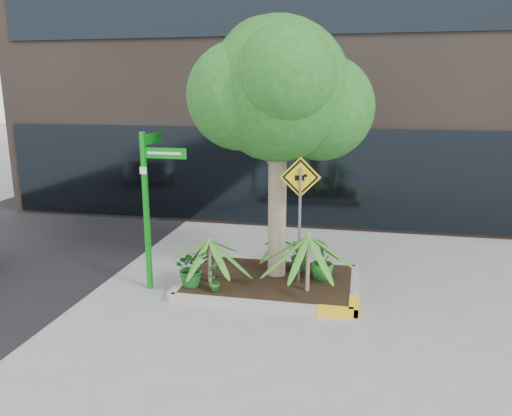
# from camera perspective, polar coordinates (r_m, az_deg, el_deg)

# --- Properties ---
(ground) EXTENTS (80.00, 80.00, 0.00)m
(ground) POSITION_cam_1_polar(r_m,az_deg,el_deg) (9.48, 0.07, -9.43)
(ground) COLOR gray
(ground) RESTS_ON ground
(planter) EXTENTS (3.35, 2.36, 0.15)m
(planter) POSITION_cam_1_polar(r_m,az_deg,el_deg) (9.65, 1.77, -8.36)
(planter) COLOR #9E9E99
(planter) RESTS_ON ground
(tree) EXTENTS (3.35, 2.97, 5.02)m
(tree) POSITION_cam_1_polar(r_m,az_deg,el_deg) (9.24, 2.58, 13.32)
(tree) COLOR tan
(tree) RESTS_ON ground
(palm_front) EXTENTS (1.24, 1.24, 1.37)m
(palm_front) POSITION_cam_1_polar(r_m,az_deg,el_deg) (8.81, 6.02, -3.17)
(palm_front) COLOR tan
(palm_front) RESTS_ON ground
(palm_left) EXTENTS (0.99, 0.99, 1.10)m
(palm_left) POSITION_cam_1_polar(r_m,az_deg,el_deg) (9.25, -5.39, -3.69)
(palm_left) COLOR tan
(palm_left) RESTS_ON ground
(palm_back) EXTENTS (0.72, 0.72, 0.80)m
(palm_back) POSITION_cam_1_polar(r_m,az_deg,el_deg) (10.10, 2.61, -3.48)
(palm_back) COLOR tan
(palm_back) RESTS_ON ground
(shrub_a) EXTENTS (0.88, 0.88, 0.71)m
(shrub_a) POSITION_cam_1_polar(r_m,az_deg,el_deg) (9.26, -7.33, -6.75)
(shrub_a) COLOR #18561B
(shrub_a) RESTS_ON planter
(shrub_b) EXTENTS (0.49, 0.49, 0.78)m
(shrub_b) POSITION_cam_1_polar(r_m,az_deg,el_deg) (9.55, 7.59, -5.90)
(shrub_b) COLOR #1F641E
(shrub_b) RESTS_ON planter
(shrub_c) EXTENTS (0.45, 0.45, 0.60)m
(shrub_c) POSITION_cam_1_polar(r_m,az_deg,el_deg) (8.96, -4.71, -7.76)
(shrub_c) COLOR #24611E
(shrub_c) RESTS_ON planter
(shrub_d) EXTENTS (0.51, 0.51, 0.66)m
(shrub_d) POSITION_cam_1_polar(r_m,az_deg,el_deg) (9.94, 4.96, -5.42)
(shrub_d) COLOR #1B5F1C
(shrub_d) RESTS_ON planter
(street_sign_post) EXTENTS (0.88, 0.86, 2.95)m
(street_sign_post) POSITION_cam_1_polar(r_m,az_deg,el_deg) (9.29, -12.05, 1.60)
(street_sign_post) COLOR #0C8715
(street_sign_post) RESTS_ON ground
(cattle_sign) EXTENTS (0.73, 0.22, 2.38)m
(cattle_sign) POSITION_cam_1_polar(r_m,az_deg,el_deg) (8.99, 5.05, 0.99)
(cattle_sign) COLOR slate
(cattle_sign) RESTS_ON ground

